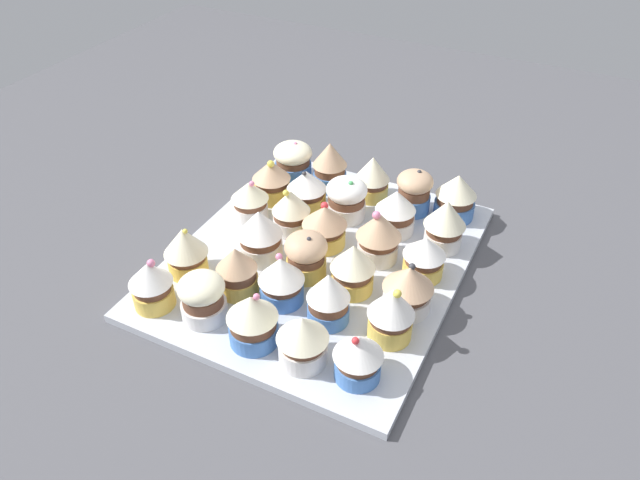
# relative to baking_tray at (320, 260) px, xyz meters

# --- Properties ---
(ground_plane) EXTENTS (1.80, 1.80, 0.03)m
(ground_plane) POSITION_rel_baking_tray_xyz_m (0.00, 0.00, -0.02)
(ground_plane) COLOR #4C4C51
(baking_tray) EXTENTS (0.45, 0.39, 0.01)m
(baking_tray) POSITION_rel_baking_tray_xyz_m (0.00, 0.00, 0.00)
(baking_tray) COLOR silver
(baking_tray) RESTS_ON ground_plane
(cupcake_0) EXTENTS (0.06, 0.06, 0.06)m
(cupcake_0) POSITION_rel_baking_tray_xyz_m (-0.17, -0.14, 0.04)
(cupcake_0) COLOR #477AC6
(cupcake_0) RESTS_ON baking_tray
(cupcake_1) EXTENTS (0.06, 0.06, 0.07)m
(cupcake_1) POSITION_rel_baking_tray_xyz_m (-0.10, -0.13, 0.04)
(cupcake_1) COLOR #EFC651
(cupcake_1) RESTS_ON baking_tray
(cupcake_2) EXTENTS (0.06, 0.06, 0.07)m
(cupcake_2) POSITION_rel_baking_tray_xyz_m (-0.03, -0.14, 0.04)
(cupcake_2) COLOR white
(cupcake_2) RESTS_ON baking_tray
(cupcake_3) EXTENTS (0.06, 0.06, 0.08)m
(cupcake_3) POSITION_rel_baking_tray_xyz_m (0.11, -0.15, 0.04)
(cupcake_3) COLOR #EFC651
(cupcake_3) RESTS_ON baking_tray
(cupcake_4) EXTENTS (0.06, 0.06, 0.07)m
(cupcake_4) POSITION_rel_baking_tray_xyz_m (0.18, -0.15, 0.04)
(cupcake_4) COLOR #EFC651
(cupcake_4) RESTS_ON baking_tray
(cupcake_5) EXTENTS (0.06, 0.06, 0.08)m
(cupcake_5) POSITION_rel_baking_tray_xyz_m (-0.17, -0.07, 0.05)
(cupcake_5) COLOR #477AC6
(cupcake_5) RESTS_ON baking_tray
(cupcake_6) EXTENTS (0.06, 0.06, 0.07)m
(cupcake_6) POSITION_rel_baking_tray_xyz_m (-0.10, -0.07, 0.04)
(cupcake_6) COLOR #EFC651
(cupcake_6) RESTS_ON baking_tray
(cupcake_7) EXTENTS (0.06, 0.06, 0.07)m
(cupcake_7) POSITION_rel_baking_tray_xyz_m (-0.04, -0.07, 0.04)
(cupcake_7) COLOR white
(cupcake_7) RESTS_ON baking_tray
(cupcake_8) EXTENTS (0.06, 0.06, 0.08)m
(cupcake_8) POSITION_rel_baking_tray_xyz_m (0.04, -0.07, 0.05)
(cupcake_8) COLOR white
(cupcake_8) RESTS_ON baking_tray
(cupcake_9) EXTENTS (0.05, 0.05, 0.07)m
(cupcake_9) POSITION_rel_baking_tray_xyz_m (0.11, -0.06, 0.04)
(cupcake_9) COLOR #EFC651
(cupcake_9) RESTS_ON baking_tray
(cupcake_10) EXTENTS (0.06, 0.06, 0.07)m
(cupcake_10) POSITION_rel_baking_tray_xyz_m (0.17, -0.08, 0.04)
(cupcake_10) COLOR white
(cupcake_10) RESTS_ON baking_tray
(cupcake_11) EXTENTS (0.06, 0.06, 0.07)m
(cupcake_11) POSITION_rel_baking_tray_xyz_m (-0.17, 0.01, 0.04)
(cupcake_11) COLOR #EFC651
(cupcake_11) RESTS_ON baking_tray
(cupcake_12) EXTENTS (0.06, 0.06, 0.07)m
(cupcake_12) POSITION_rel_baking_tray_xyz_m (-0.11, -0.01, 0.04)
(cupcake_12) COLOR white
(cupcake_12) RESTS_ON baking_tray
(cupcake_13) EXTENTS (0.06, 0.06, 0.07)m
(cupcake_13) POSITION_rel_baking_tray_xyz_m (-0.03, -0.01, 0.04)
(cupcake_13) COLOR #EFC651
(cupcake_13) RESTS_ON baking_tray
(cupcake_14) EXTENTS (0.06, 0.06, 0.07)m
(cupcake_14) POSITION_rel_baking_tray_xyz_m (0.04, 0.00, 0.04)
(cupcake_14) COLOR #EFC651
(cupcake_14) RESTS_ON baking_tray
(cupcake_15) EXTENTS (0.06, 0.06, 0.07)m
(cupcake_15) POSITION_rel_baking_tray_xyz_m (0.10, -0.01, 0.04)
(cupcake_15) COLOR #477AC6
(cupcake_15) RESTS_ON baking_tray
(cupcake_16) EXTENTS (0.06, 0.06, 0.07)m
(cupcake_16) POSITION_rel_baking_tray_xyz_m (0.18, 0.00, 0.04)
(cupcake_16) COLOR #477AC6
(cupcake_16) RESTS_ON baking_tray
(cupcake_17) EXTENTS (0.06, 0.06, 0.07)m
(cupcake_17) POSITION_rel_baking_tray_xyz_m (-0.17, 0.08, 0.04)
(cupcake_17) COLOR #477AC6
(cupcake_17) RESTS_ON baking_tray
(cupcake_18) EXTENTS (0.06, 0.06, 0.07)m
(cupcake_18) POSITION_rel_baking_tray_xyz_m (-0.10, 0.07, 0.04)
(cupcake_18) COLOR white
(cupcake_18) RESTS_ON baking_tray
(cupcake_19) EXTENTS (0.06, 0.06, 0.08)m
(cupcake_19) POSITION_rel_baking_tray_xyz_m (-0.03, 0.07, 0.05)
(cupcake_19) COLOR white
(cupcake_19) RESTS_ON baking_tray
(cupcake_20) EXTENTS (0.06, 0.06, 0.07)m
(cupcake_20) POSITION_rel_baking_tray_xyz_m (0.04, 0.07, 0.04)
(cupcake_20) COLOR #EFC651
(cupcake_20) RESTS_ON baking_tray
(cupcake_21) EXTENTS (0.05, 0.05, 0.07)m
(cupcake_21) POSITION_rel_baking_tray_xyz_m (0.11, 0.06, 0.04)
(cupcake_21) COLOR #477AC6
(cupcake_21) RESTS_ON baking_tray
(cupcake_22) EXTENTS (0.06, 0.06, 0.07)m
(cupcake_22) POSITION_rel_baking_tray_xyz_m (0.18, 0.07, 0.04)
(cupcake_22) COLOR white
(cupcake_22) RESTS_ON baking_tray
(cupcake_23) EXTENTS (0.06, 0.06, 0.07)m
(cupcake_23) POSITION_rel_baking_tray_xyz_m (-0.18, 0.14, 0.04)
(cupcake_23) COLOR #477AC6
(cupcake_23) RESTS_ON baking_tray
(cupcake_24) EXTENTS (0.06, 0.06, 0.08)m
(cupcake_24) POSITION_rel_baking_tray_xyz_m (-0.10, 0.15, 0.05)
(cupcake_24) COLOR white
(cupcake_24) RESTS_ON baking_tray
(cupcake_25) EXTENTS (0.06, 0.06, 0.06)m
(cupcake_25) POSITION_rel_baking_tray_xyz_m (-0.03, 0.14, 0.04)
(cupcake_25) COLOR #EFC651
(cupcake_25) RESTS_ON baking_tray
(cupcake_26) EXTENTS (0.06, 0.06, 0.07)m
(cupcake_26) POSITION_rel_baking_tray_xyz_m (0.04, 0.14, 0.04)
(cupcake_26) COLOR white
(cupcake_26) RESTS_ON baking_tray
(cupcake_27) EXTENTS (0.06, 0.06, 0.08)m
(cupcake_27) POSITION_rel_baking_tray_xyz_m (0.10, 0.14, 0.05)
(cupcake_27) COLOR #EFC651
(cupcake_27) RESTS_ON baking_tray
(cupcake_28) EXTENTS (0.06, 0.06, 0.07)m
(cupcake_28) POSITION_rel_baking_tray_xyz_m (0.17, 0.13, 0.04)
(cupcake_28) COLOR #477AC6
(cupcake_28) RESTS_ON baking_tray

